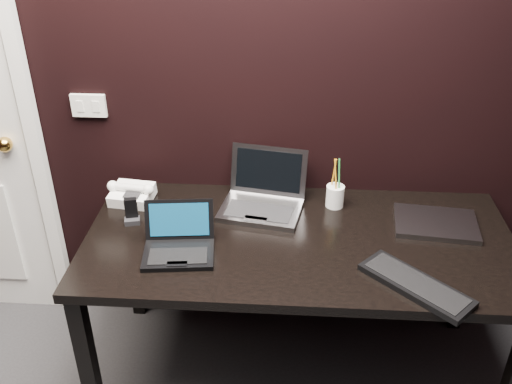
# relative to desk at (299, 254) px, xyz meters

# --- Properties ---
(wall_back) EXTENTS (4.00, 0.00, 4.00)m
(wall_back) POSITION_rel_desk_xyz_m (-0.30, 0.40, 0.64)
(wall_back) COLOR black
(wall_back) RESTS_ON ground
(wall_switch) EXTENTS (0.15, 0.02, 0.10)m
(wall_switch) POSITION_rel_desk_xyz_m (-0.92, 0.39, 0.46)
(wall_switch) COLOR silver
(wall_switch) RESTS_ON wall_back
(desk) EXTENTS (1.70, 0.80, 0.74)m
(desk) POSITION_rel_desk_xyz_m (0.00, 0.00, 0.00)
(desk) COLOR black
(desk) RESTS_ON ground
(netbook) EXTENTS (0.29, 0.26, 0.17)m
(netbook) POSITION_rel_desk_xyz_m (-0.46, -0.12, 0.11)
(netbook) COLOR black
(netbook) RESTS_ON desk
(silver_laptop) EXTENTS (0.38, 0.35, 0.23)m
(silver_laptop) POSITION_rel_desk_xyz_m (-0.16, 0.22, 0.12)
(silver_laptop) COLOR gray
(silver_laptop) RESTS_ON desk
(ext_keyboard) EXTENTS (0.39, 0.38, 0.03)m
(ext_keyboard) POSITION_rel_desk_xyz_m (0.41, -0.28, 0.09)
(ext_keyboard) COLOR black
(ext_keyboard) RESTS_ON desk
(closed_laptop) EXTENTS (0.35, 0.27, 0.02)m
(closed_laptop) POSITION_rel_desk_xyz_m (0.56, 0.12, 0.09)
(closed_laptop) COLOR gray
(closed_laptop) RESTS_ON desk
(desk_phone) EXTENTS (0.21, 0.18, 0.10)m
(desk_phone) POSITION_rel_desk_xyz_m (-0.73, 0.23, 0.12)
(desk_phone) COLOR white
(desk_phone) RESTS_ON desk
(mobile_phone) EXTENTS (0.07, 0.06, 0.11)m
(mobile_phone) POSITION_rel_desk_xyz_m (-0.69, 0.07, 0.12)
(mobile_phone) COLOR black
(mobile_phone) RESTS_ON desk
(pen_cup) EXTENTS (0.08, 0.08, 0.23)m
(pen_cup) POSITION_rel_desk_xyz_m (0.15, 0.25, 0.13)
(pen_cup) COLOR white
(pen_cup) RESTS_ON desk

